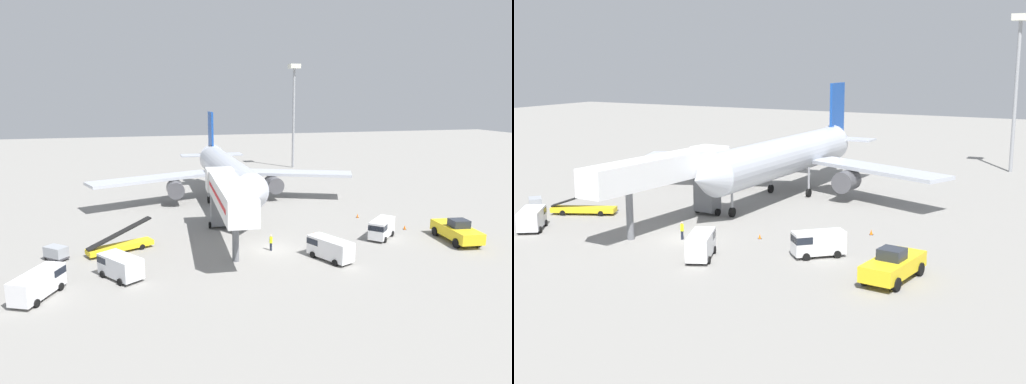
{
  "view_description": "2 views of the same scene",
  "coord_description": "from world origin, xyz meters",
  "views": [
    {
      "loc": [
        -13.93,
        -47.3,
        16.92
      ],
      "look_at": [
        1.54,
        13.11,
        3.81
      ],
      "focal_mm": 32.63,
      "sensor_mm": 36.0,
      "label": 1
    },
    {
      "loc": [
        37.8,
        -53.16,
        17.65
      ],
      "look_at": [
        1.67,
        14.56,
        2.3
      ],
      "focal_mm": 48.05,
      "sensor_mm": 36.0,
      "label": 2
    }
  ],
  "objects": [
    {
      "name": "service_van_mid_center",
      "position": [
        13.82,
        0.69,
        1.32
      ],
      "size": [
        4.65,
        4.54,
        2.32
      ],
      "color": "white",
      "rests_on": "ground"
    },
    {
      "name": "service_van_outer_left",
      "position": [
        -16.1,
        -4.24,
        1.25
      ],
      "size": [
        4.38,
        5.01,
        2.19
      ],
      "color": "silver",
      "rests_on": "ground"
    },
    {
      "name": "safety_cone_charlie",
      "position": [
        18.68,
        3.36,
        0.28
      ],
      "size": [
        0.37,
        0.37,
        0.58
      ],
      "color": "black",
      "rests_on": "ground"
    },
    {
      "name": "ground_crew_worker_foreground",
      "position": [
        -0.16,
        -0.21,
        0.95
      ],
      "size": [
        0.47,
        0.47,
        1.8
      ],
      "color": "#1E2333",
      "rests_on": "ground"
    },
    {
      "name": "safety_cone_bravo",
      "position": [
        15.49,
        10.23,
        0.27
      ],
      "size": [
        0.36,
        0.36,
        0.56
      ],
      "color": "black",
      "rests_on": "ground"
    },
    {
      "name": "safety_cone_alpha",
      "position": [
        6.38,
        3.6,
        0.24
      ],
      "size": [
        0.32,
        0.32,
        0.49
      ],
      "color": "black",
      "rests_on": "ground"
    },
    {
      "name": "airplane_at_gate",
      "position": [
        -0.63,
        23.66,
        5.11
      ],
      "size": [
        42.46,
        40.57,
        13.78
      ],
      "color": "#B7BCC6",
      "rests_on": "ground"
    },
    {
      "name": "pushback_tug",
      "position": [
        21.86,
        -2.44,
        1.26
      ],
      "size": [
        3.64,
        7.38,
        2.72
      ],
      "color": "yellow",
      "rests_on": "ground"
    },
    {
      "name": "ground_plane",
      "position": [
        0.0,
        0.0,
        0.0
      ],
      "size": [
        300.0,
        300.0,
        0.0
      ],
      "primitive_type": "plane",
      "color": "gray"
    },
    {
      "name": "belt_loader_truck",
      "position": [
        -16.27,
        3.47,
        0.78
      ],
      "size": [
        7.29,
        4.51,
        3.38
      ],
      "color": "yellow",
      "rests_on": "ground"
    },
    {
      "name": "jet_bridge",
      "position": [
        -4.31,
        3.34,
        5.83
      ],
      "size": [
        4.32,
        20.2,
        7.69
      ],
      "color": "silver",
      "rests_on": "ground"
    },
    {
      "name": "baggage_cart_mid_left",
      "position": [
        -22.68,
        2.4,
        0.82
      ],
      "size": [
        2.63,
        2.55,
        1.47
      ],
      "color": "#38383D",
      "rests_on": "ground"
    },
    {
      "name": "apron_light_mast",
      "position": [
        21.54,
        56.11,
        16.64
      ],
      "size": [
        2.4,
        2.4,
        23.69
      ],
      "color": "#93969B",
      "rests_on": "ground"
    },
    {
      "name": "service_van_outer_right",
      "position": [
        4.91,
        -4.47,
        1.3
      ],
      "size": [
        3.8,
        5.41,
        2.28
      ],
      "color": "white",
      "rests_on": "ground"
    }
  ]
}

